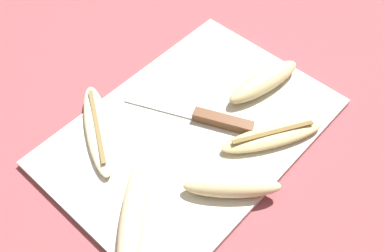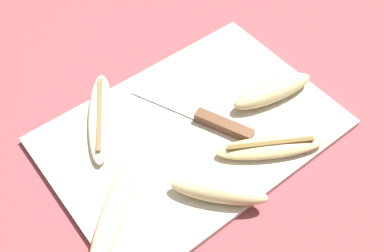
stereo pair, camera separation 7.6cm
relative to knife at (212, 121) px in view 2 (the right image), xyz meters
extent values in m
plane|color=#93474C|center=(-0.04, 0.01, -0.02)|extent=(4.00, 4.00, 0.00)
cube|color=beige|center=(-0.04, 0.01, -0.01)|extent=(0.48, 0.33, 0.01)
cube|color=brown|center=(0.01, -0.02, 0.00)|extent=(0.06, 0.10, 0.02)
cube|color=#B7BABF|center=(-0.04, 0.09, -0.01)|extent=(0.07, 0.13, 0.00)
ellipsoid|color=beige|center=(-0.08, -0.11, 0.01)|extent=(0.13, 0.14, 0.03)
ellipsoid|color=beige|center=(-0.23, -0.04, 0.01)|extent=(0.18, 0.16, 0.04)
ellipsoid|color=#DBC684|center=(0.04, -0.10, 0.00)|extent=(0.18, 0.13, 0.02)
cube|color=brown|center=(0.04, -0.10, 0.02)|extent=(0.13, 0.08, 0.00)
ellipsoid|color=beige|center=(0.12, -0.02, 0.01)|extent=(0.16, 0.07, 0.04)
ellipsoid|color=beige|center=(-0.15, 0.13, 0.00)|extent=(0.14, 0.19, 0.02)
cube|color=olive|center=(-0.15, 0.13, 0.01)|extent=(0.09, 0.14, 0.00)
camera|label=1|loc=(-0.38, -0.30, 0.61)|focal=42.00mm
camera|label=2|loc=(-0.32, -0.35, 0.61)|focal=42.00mm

